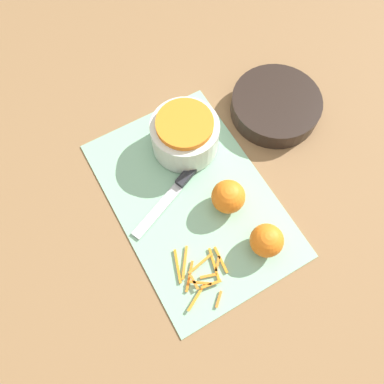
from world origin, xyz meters
The scene contains 8 objects.
ground_plane centered at (0.00, 0.00, 0.00)m, with size 4.00×4.00×0.00m, color olive.
cutting_board centered at (0.00, 0.00, 0.00)m, with size 0.48×0.32×0.01m.
bowl_speckled centered at (-0.12, 0.05, 0.05)m, with size 0.15×0.15×0.09m.
bowl_dark centered at (-0.10, 0.28, 0.02)m, with size 0.21×0.21×0.05m.
knife centered at (-0.04, 0.01, 0.01)m, with size 0.11×0.23×0.02m.
orange_left centered at (0.16, 0.08, 0.04)m, with size 0.07×0.07×0.07m.
orange_right centered at (0.05, 0.06, 0.04)m, with size 0.07×0.07×0.07m.
peel_pile centered at (0.15, -0.07, 0.01)m, with size 0.14×0.11×0.01m.
Camera 1 is at (0.26, -0.15, 0.76)m, focal length 35.00 mm.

